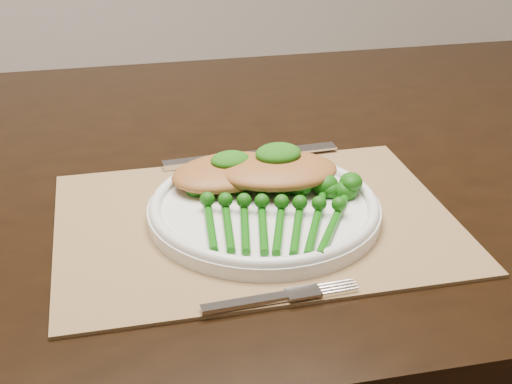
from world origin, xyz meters
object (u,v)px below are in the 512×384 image
object	(u,v)px
placemat	(256,221)
chicken_fillet_left	(228,172)
dining_table	(213,374)
dinner_plate	(264,208)
broccolini_bundle	(271,218)

from	to	relation	value
placemat	chicken_fillet_left	size ratio (longest dim) A/B	3.23
placemat	dining_table	bearing A→B (deg)	99.01
dining_table	chicken_fillet_left	world-z (taller)	chicken_fillet_left
chicken_fillet_left	placemat	bearing A→B (deg)	-86.93
dining_table	chicken_fillet_left	size ratio (longest dim) A/B	12.38
dining_table	dinner_plate	xyz separation A→B (m)	(0.02, -0.18, 0.39)
dining_table	chicken_fillet_left	distance (m)	0.42
chicken_fillet_left	broccolini_bundle	world-z (taller)	chicken_fillet_left
broccolini_bundle	dinner_plate	bearing A→B (deg)	105.32
placemat	broccolini_bundle	distance (m)	0.04
dining_table	placemat	distance (m)	0.42
dining_table	chicken_fillet_left	xyz separation A→B (m)	(-0.00, -0.11, 0.41)
placemat	broccolini_bundle	xyz separation A→B (m)	(0.01, -0.04, 0.02)
placemat	broccolini_bundle	world-z (taller)	broccolini_bundle
placemat	dinner_plate	size ratio (longest dim) A/B	1.69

